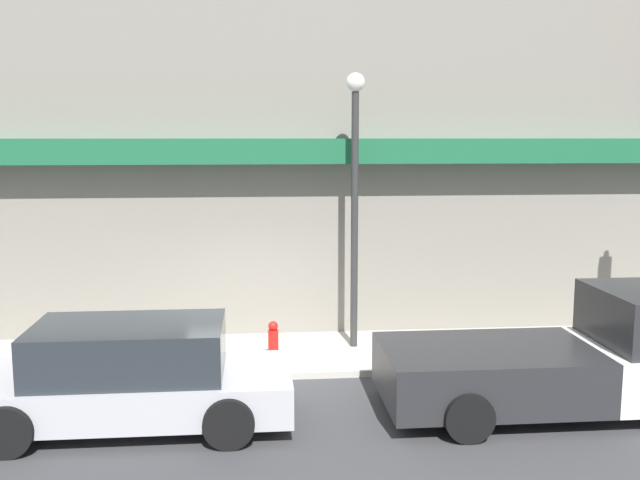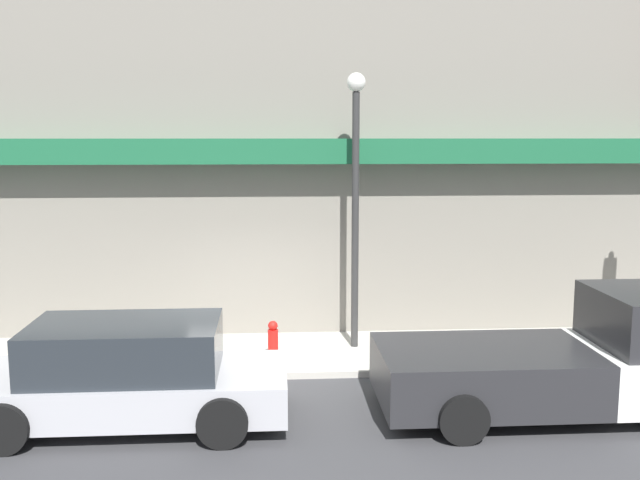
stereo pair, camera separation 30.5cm
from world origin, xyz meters
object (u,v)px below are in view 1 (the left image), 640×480
at_px(parked_car, 130,376).
at_px(fire_hydrant, 273,340).
at_px(pickup_truck, 579,358).
at_px(street_lamp, 355,178).

relative_size(parked_car, fire_hydrant, 6.50).
height_order(pickup_truck, fire_hydrant, pickup_truck).
xyz_separation_m(parked_car, street_lamp, (3.77, 3.30, 2.70)).
bearing_deg(fire_hydrant, parked_car, -129.77).
bearing_deg(pickup_truck, fire_hydrant, 149.98).
bearing_deg(street_lamp, fire_hydrant, -156.48).
bearing_deg(parked_car, pickup_truck, 1.93).
height_order(pickup_truck, parked_car, pickup_truck).
xyz_separation_m(pickup_truck, fire_hydrant, (-4.67, 2.60, -0.34)).
relative_size(pickup_truck, street_lamp, 1.02).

